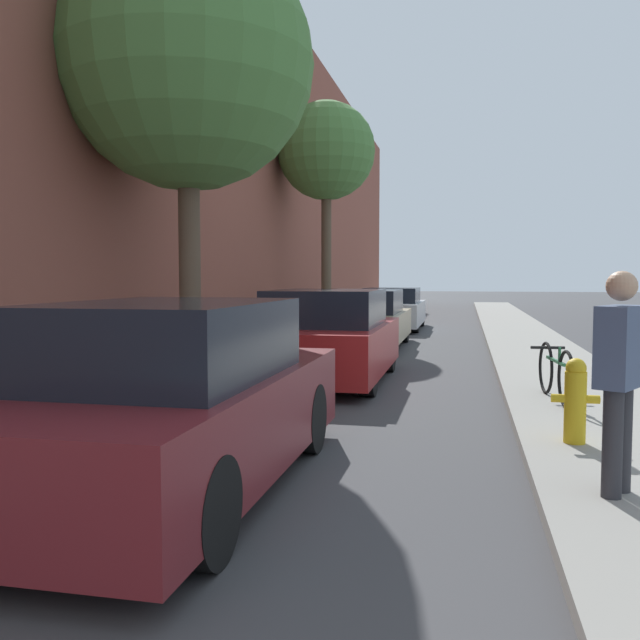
{
  "coord_description": "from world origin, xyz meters",
  "views": [
    {
      "loc": [
        1.36,
        0.29,
        1.71
      ],
      "look_at": [
        -0.79,
        10.21,
        1.04
      ],
      "focal_mm": 37.65,
      "sensor_mm": 36.0,
      "label": 1
    }
  ],
  "objects": [
    {
      "name": "ground_plane",
      "position": [
        0.0,
        16.0,
        0.0
      ],
      "size": [
        120.0,
        120.0,
        0.0
      ],
      "primitive_type": "plane",
      "color": "#3D3D3F"
    },
    {
      "name": "sidewalk_left",
      "position": [
        -2.9,
        16.0,
        0.06
      ],
      "size": [
        2.0,
        52.0,
        0.12
      ],
      "color": "gray",
      "rests_on": "ground"
    },
    {
      "name": "sidewalk_right",
      "position": [
        2.9,
        16.0,
        0.06
      ],
      "size": [
        2.0,
        52.0,
        0.12
      ],
      "color": "gray",
      "rests_on": "ground"
    },
    {
      "name": "building_facade_left",
      "position": [
        -4.25,
        16.0,
        4.77
      ],
      "size": [
        0.7,
        52.0,
        9.53
      ],
      "color": "brown",
      "rests_on": "ground"
    },
    {
      "name": "parked_car_maroon",
      "position": [
        -0.86,
        5.15,
        0.71
      ],
      "size": [
        1.75,
        4.23,
        1.51
      ],
      "color": "black",
      "rests_on": "ground"
    },
    {
      "name": "parked_car_red",
      "position": [
        -0.79,
        10.84,
        0.7
      ],
      "size": [
        1.87,
        4.08,
        1.48
      ],
      "color": "black",
      "rests_on": "ground"
    },
    {
      "name": "parked_car_champagne",
      "position": [
        -1.0,
        16.12,
        0.66
      ],
      "size": [
        1.9,
        4.4,
        1.37
      ],
      "color": "black",
      "rests_on": "ground"
    },
    {
      "name": "parked_car_silver",
      "position": [
        -0.9,
        21.76,
        0.64
      ],
      "size": [
        1.83,
        4.37,
        1.33
      ],
      "color": "black",
      "rests_on": "ground"
    },
    {
      "name": "street_tree_near",
      "position": [
        -2.61,
        9.54,
        4.77
      ],
      "size": [
        3.67,
        3.67,
        6.5
      ],
      "color": "brown",
      "rests_on": "sidewalk_left"
    },
    {
      "name": "street_tree_far",
      "position": [
        -2.52,
        19.07,
        5.19
      ],
      "size": [
        2.76,
        2.76,
        6.5
      ],
      "color": "brown",
      "rests_on": "sidewalk_left"
    },
    {
      "name": "fire_hydrant",
      "position": [
        2.4,
        6.94,
        0.54
      ],
      "size": [
        0.44,
        0.2,
        0.81
      ],
      "color": "gold",
      "rests_on": "sidewalk_right"
    },
    {
      "name": "pedestrian",
      "position": [
        2.45,
        5.41,
        1.03
      ],
      "size": [
        0.42,
        0.49,
        1.62
      ],
      "rotation": [
        0.0,
        0.0,
        1.04
      ],
      "color": "#2D2D33",
      "rests_on": "sidewalk_right"
    },
    {
      "name": "bicycle",
      "position": [
        2.5,
        9.18,
        0.48
      ],
      "size": [
        0.44,
        1.72,
        0.7
      ],
      "rotation": [
        0.0,
        0.0,
        0.12
      ],
      "color": "black",
      "rests_on": "sidewalk_right"
    }
  ]
}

